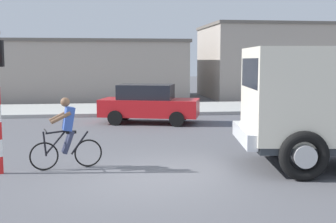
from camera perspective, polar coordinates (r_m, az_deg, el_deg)
ground_plane at (r=9.98m, az=-2.65°, el=-8.57°), size 120.00×120.00×0.00m
sidewalk_far at (r=23.28m, az=-5.61°, el=0.31°), size 80.00×5.00×0.16m
cyclist at (r=11.03m, az=-12.76°, el=-2.69°), size 1.70×0.58×1.72m
car_red_near at (r=19.22m, az=15.74°, el=0.98°), size 4.21×2.31×1.60m
car_white_mid at (r=18.54m, az=-2.47°, el=1.02°), size 4.32×2.75×1.60m
building_mid_block at (r=30.99m, az=-8.86°, el=5.27°), size 11.49×7.90×3.87m
building_corner_right at (r=32.61m, az=12.02°, el=6.28°), size 8.26×7.27×5.03m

